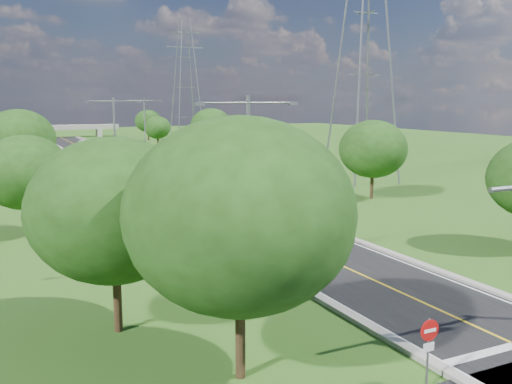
% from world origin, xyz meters
% --- Properties ---
extents(ground, '(260.00, 260.00, 0.00)m').
position_xyz_m(ground, '(0.00, 60.00, 0.00)').
color(ground, '#2C5919').
rests_on(ground, ground).
extents(road, '(8.00, 150.00, 0.06)m').
position_xyz_m(road, '(0.00, 66.00, 0.03)').
color(road, black).
rests_on(road, ground).
extents(curb_left, '(0.50, 150.00, 0.22)m').
position_xyz_m(curb_left, '(-4.25, 66.00, 0.11)').
color(curb_left, gray).
rests_on(curb_left, ground).
extents(curb_right, '(0.50, 150.00, 0.22)m').
position_xyz_m(curb_right, '(4.25, 66.00, 0.11)').
color(curb_right, gray).
rests_on(curb_right, ground).
extents(do_not_enter_left, '(0.76, 0.11, 2.50)m').
position_xyz_m(do_not_enter_left, '(-5.60, -1.52, 1.77)').
color(do_not_enter_left, slate).
rests_on(do_not_enter_left, ground).
extents(speed_limit_sign, '(0.55, 0.09, 2.40)m').
position_xyz_m(speed_limit_sign, '(5.20, 37.98, 1.60)').
color(speed_limit_sign, slate).
rests_on(speed_limit_sign, ground).
extents(overpass, '(30.00, 3.00, 3.20)m').
position_xyz_m(overpass, '(0.00, 140.00, 2.41)').
color(overpass, gray).
rests_on(overpass, ground).
extents(streetlight_near_left, '(5.90, 0.25, 10.00)m').
position_xyz_m(streetlight_near_left, '(-6.00, 12.00, 5.94)').
color(streetlight_near_left, slate).
rests_on(streetlight_near_left, ground).
extents(streetlight_mid_left, '(5.90, 0.25, 10.00)m').
position_xyz_m(streetlight_mid_left, '(-6.00, 45.00, 5.94)').
color(streetlight_mid_left, slate).
rests_on(streetlight_mid_left, ground).
extents(streetlight_far_right, '(5.90, 0.25, 10.00)m').
position_xyz_m(streetlight_far_right, '(6.00, 78.00, 5.94)').
color(streetlight_far_right, slate).
rests_on(streetlight_far_right, ground).
extents(power_tower_near, '(9.00, 6.40, 28.00)m').
position_xyz_m(power_tower_near, '(22.00, 40.00, 14.01)').
color(power_tower_near, slate).
rests_on(power_tower_near, ground).
extents(power_tower_far, '(9.00, 6.40, 28.00)m').
position_xyz_m(power_tower_far, '(26.00, 115.00, 14.01)').
color(power_tower_far, slate).
rests_on(power_tower_far, ground).
extents(tree_la, '(7.14, 7.14, 8.30)m').
position_xyz_m(tree_la, '(-14.00, 8.00, 5.27)').
color(tree_la, black).
rests_on(tree_la, ground).
extents(tree_lb, '(6.30, 6.30, 7.33)m').
position_xyz_m(tree_lb, '(-16.00, 28.00, 4.64)').
color(tree_lb, black).
rests_on(tree_lb, ground).
extents(tree_lc, '(7.56, 7.56, 8.79)m').
position_xyz_m(tree_lc, '(-15.00, 50.00, 5.58)').
color(tree_lc, black).
rests_on(tree_lc, ground).
extents(tree_le, '(5.88, 5.88, 6.84)m').
position_xyz_m(tree_le, '(-14.50, 98.00, 4.33)').
color(tree_le, black).
rests_on(tree_le, ground).
extents(tree_lf, '(7.98, 7.98, 9.28)m').
position_xyz_m(tree_lf, '(-11.00, 2.00, 5.89)').
color(tree_lf, black).
rests_on(tree_lf, ground).
extents(tree_rb, '(6.72, 6.72, 7.82)m').
position_xyz_m(tree_rb, '(16.00, 30.00, 4.95)').
color(tree_rb, black).
rests_on(tree_rb, ground).
extents(tree_rc, '(5.88, 5.88, 6.84)m').
position_xyz_m(tree_rc, '(15.00, 52.00, 4.33)').
color(tree_rc, black).
rests_on(tree_rc, ground).
extents(tree_rd, '(7.14, 7.14, 8.30)m').
position_xyz_m(tree_rd, '(17.00, 76.00, 5.27)').
color(tree_rd, black).
rests_on(tree_rd, ground).
extents(tree_re, '(5.46, 5.46, 6.35)m').
position_xyz_m(tree_re, '(14.50, 100.00, 4.02)').
color(tree_re, black).
rests_on(tree_re, ground).
extents(tree_rf, '(6.30, 6.30, 7.33)m').
position_xyz_m(tree_rf, '(18.00, 120.00, 4.64)').
color(tree_rf, black).
rests_on(tree_rf, ground).
extents(bus_outbound, '(3.34, 11.35, 3.12)m').
position_xyz_m(bus_outbound, '(1.03, 58.08, 1.62)').
color(bus_outbound, white).
rests_on(bus_outbound, road).
extents(bus_inbound, '(3.70, 12.46, 3.42)m').
position_xyz_m(bus_inbound, '(-2.79, 73.81, 1.77)').
color(bus_inbound, white).
rests_on(bus_inbound, road).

